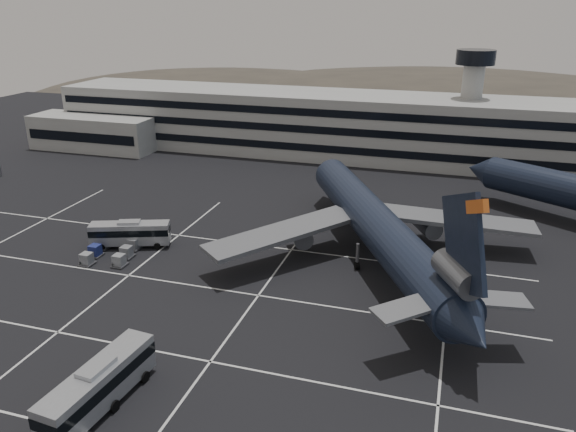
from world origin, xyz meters
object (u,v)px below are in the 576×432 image
object	(u,v)px
bus_near	(99,384)
uld_cluster	(115,245)
trijet_main	(378,227)
bus_far	(130,233)

from	to	relation	value
bus_near	uld_cluster	xyz separation A→B (m)	(-17.70, 29.23, -1.61)
trijet_main	bus_near	bearing A→B (deg)	-144.83
bus_near	uld_cluster	size ratio (longest dim) A/B	0.98
uld_cluster	bus_near	bearing A→B (deg)	-58.81
bus_far	trijet_main	bearing A→B (deg)	-101.77
trijet_main	bus_far	world-z (taller)	trijet_main
trijet_main	bus_far	size ratio (longest dim) A/B	4.64
trijet_main	bus_far	distance (m)	35.42
bus_near	bus_far	world-z (taller)	bus_near
bus_far	uld_cluster	distance (m)	2.75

